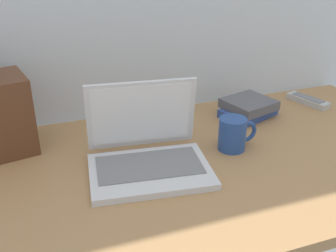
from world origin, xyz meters
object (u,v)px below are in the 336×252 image
Objects in this scene: laptop at (147,151)px; coffee_mug at (233,133)px; remote_control_near at (308,101)px; book_stack at (248,108)px.

coffee_mug is (0.26, 0.01, 0.00)m from laptop.
remote_control_near is (0.43, 0.21, -0.04)m from coffee_mug.
remote_control_near is 0.27m from book_stack.
laptop is 1.59× the size of book_stack.
coffee_mug is at bearing 1.97° from laptop.
laptop is at bearing -154.78° from book_stack.
coffee_mug is at bearing -153.53° from remote_control_near.
laptop reaches higher than remote_control_near.
book_stack is (0.42, 0.20, -0.02)m from laptop.
coffee_mug is at bearing -130.45° from book_stack.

